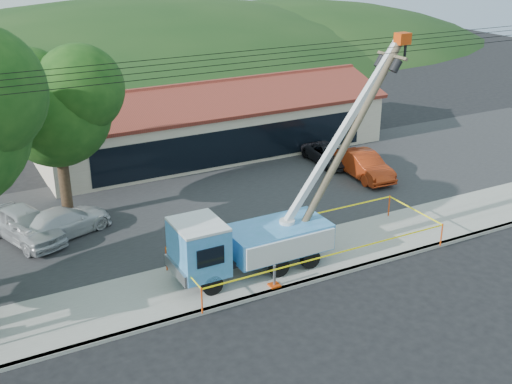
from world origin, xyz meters
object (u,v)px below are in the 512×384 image
object	(u,v)px
leaning_pole	(347,142)
car_red	(363,179)
car_silver	(28,242)
car_dark	(329,165)
utility_truck	(249,238)
car_white	(65,237)

from	to	relation	value
leaning_pole	car_red	world-z (taller)	leaning_pole
car_silver	car_dark	distance (m)	18.72
leaning_pole	car_silver	world-z (taller)	leaning_pole
utility_truck	leaning_pole	xyz separation A→B (m)	(4.71, -0.13, 3.59)
utility_truck	car_white	world-z (taller)	utility_truck
car_silver	car_white	size ratio (longest dim) A/B	1.01
car_silver	car_dark	bearing A→B (deg)	-12.86
utility_truck	car_red	world-z (taller)	utility_truck
car_silver	car_dark	world-z (taller)	car_silver
car_dark	car_silver	bearing A→B (deg)	-170.48
car_silver	car_red	size ratio (longest dim) A/B	1.04
car_red	car_white	xyz separation A→B (m)	(-17.35, 0.45, 0.00)
car_dark	car_white	bearing A→B (deg)	-168.96
leaning_pole	car_silver	xyz separation A→B (m)	(-12.58, 7.66, -5.27)
car_silver	car_dark	size ratio (longest dim) A/B	1.13
leaning_pole	car_dark	size ratio (longest dim) A/B	2.24
car_red	car_white	size ratio (longest dim) A/B	0.97
car_white	car_red	bearing A→B (deg)	-112.16
car_silver	car_dark	xyz separation A→B (m)	(18.58, 2.24, 0.00)
utility_truck	car_red	distance (m)	13.18
leaning_pole	car_silver	size ratio (longest dim) A/B	1.97
utility_truck	leaning_pole	bearing A→B (deg)	-1.56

